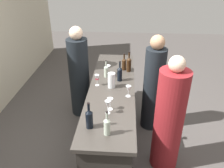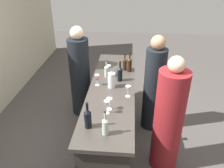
% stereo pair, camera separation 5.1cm
% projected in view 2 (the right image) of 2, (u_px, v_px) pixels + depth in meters
% --- Properties ---
extents(ground_plane, '(12.00, 12.00, 0.00)m').
position_uv_depth(ground_plane, '(112.00, 136.00, 3.76)').
color(ground_plane, '#4C4744').
extents(bar_counter, '(2.53, 0.65, 0.93)m').
position_uv_depth(bar_counter, '(112.00, 113.00, 3.54)').
color(bar_counter, '#2A2723').
rests_on(bar_counter, ground).
extents(wine_bottle_leftmost_clear_pale, '(0.07, 0.07, 0.29)m').
position_uv_depth(wine_bottle_leftmost_clear_pale, '(105.00, 126.00, 2.38)').
color(wine_bottle_leftmost_clear_pale, '#B7C6B2').
rests_on(wine_bottle_leftmost_clear_pale, bar_counter).
extents(wine_bottle_second_left_near_black, '(0.08, 0.08, 0.32)m').
position_uv_depth(wine_bottle_second_left_near_black, '(88.00, 118.00, 2.47)').
color(wine_bottle_second_left_near_black, black).
rests_on(wine_bottle_second_left_near_black, bar_counter).
extents(wine_bottle_center_near_black, '(0.08, 0.08, 0.32)m').
position_uv_depth(wine_bottle_center_near_black, '(120.00, 73.00, 3.43)').
color(wine_bottle_center_near_black, black).
rests_on(wine_bottle_center_near_black, bar_counter).
extents(wine_bottle_second_right_clear_pale, '(0.07, 0.07, 0.28)m').
position_uv_depth(wine_bottle_second_right_clear_pale, '(107.00, 71.00, 3.55)').
color(wine_bottle_second_right_clear_pale, '#B7C6B2').
rests_on(wine_bottle_second_right_clear_pale, bar_counter).
extents(wine_bottle_rightmost_amber_brown, '(0.08, 0.08, 0.34)m').
position_uv_depth(wine_bottle_rightmost_amber_brown, '(129.00, 64.00, 3.72)').
color(wine_bottle_rightmost_amber_brown, '#331E0F').
rests_on(wine_bottle_rightmost_amber_brown, bar_counter).
extents(wine_bottle_far_right_amber_brown, '(0.07, 0.07, 0.29)m').
position_uv_depth(wine_bottle_far_right_amber_brown, '(125.00, 64.00, 3.78)').
color(wine_bottle_far_right_amber_brown, '#331E0F').
rests_on(wine_bottle_far_right_amber_brown, bar_counter).
extents(wine_glass_near_left, '(0.07, 0.07, 0.16)m').
position_uv_depth(wine_glass_near_left, '(128.00, 89.00, 3.04)').
color(wine_glass_near_left, white).
rests_on(wine_glass_near_left, bar_counter).
extents(wine_glass_near_center, '(0.07, 0.07, 0.16)m').
position_uv_depth(wine_glass_near_center, '(109.00, 101.00, 2.77)').
color(wine_glass_near_center, white).
rests_on(wine_glass_near_center, bar_counter).
extents(wine_glass_near_right, '(0.07, 0.07, 0.17)m').
position_uv_depth(wine_glass_near_right, '(107.00, 104.00, 2.70)').
color(wine_glass_near_right, white).
rests_on(wine_glass_near_right, bar_counter).
extents(wine_glass_far_left, '(0.08, 0.08, 0.16)m').
position_uv_depth(wine_glass_far_left, '(108.00, 68.00, 3.62)').
color(wine_glass_far_left, white).
rests_on(wine_glass_far_left, bar_counter).
extents(wine_glass_far_center, '(0.07, 0.07, 0.17)m').
position_uv_depth(wine_glass_far_center, '(97.00, 78.00, 3.31)').
color(wine_glass_far_center, white).
rests_on(wine_glass_far_center, bar_counter).
extents(water_pitcher, '(0.11, 0.11, 0.22)m').
position_uv_depth(water_pitcher, '(111.00, 80.00, 3.26)').
color(water_pitcher, silver).
rests_on(water_pitcher, bar_counter).
extents(person_left_guest, '(0.39, 0.39, 1.61)m').
position_uv_depth(person_left_guest, '(154.00, 88.00, 3.65)').
color(person_left_guest, black).
rests_on(person_left_guest, ground).
extents(person_center_guest, '(0.43, 0.43, 1.62)m').
position_uv_depth(person_center_guest, '(168.00, 121.00, 2.92)').
color(person_center_guest, maroon).
rests_on(person_center_guest, ground).
extents(person_right_guest, '(0.43, 0.43, 1.63)m').
position_uv_depth(person_right_guest, '(80.00, 76.00, 4.02)').
color(person_right_guest, black).
rests_on(person_right_guest, ground).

